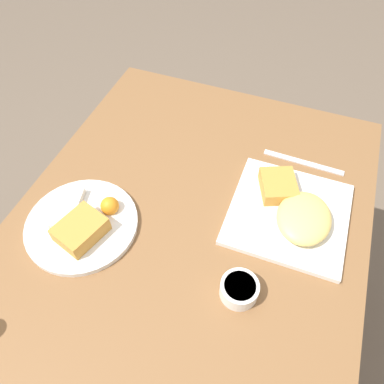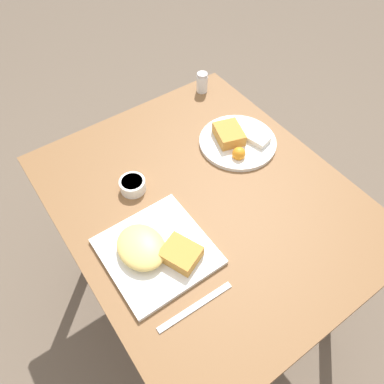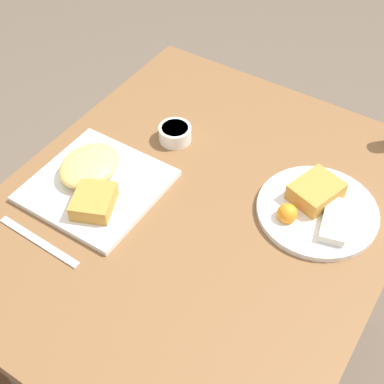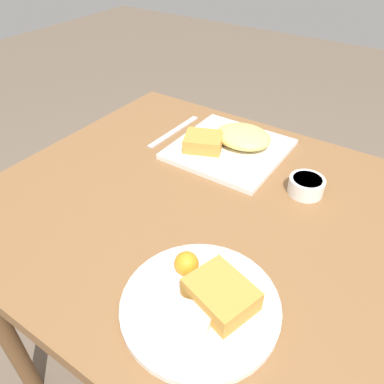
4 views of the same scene
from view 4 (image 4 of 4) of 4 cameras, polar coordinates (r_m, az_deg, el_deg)
name	(u,v)px [view 4 (image 4 of 4)]	position (r m, az deg, el deg)	size (l,w,h in m)	color
ground_plane	(203,372)	(1.42, 1.72, -25.74)	(8.00, 8.00, 0.00)	brown
dining_table	(208,236)	(0.88, 2.52, -6.65)	(0.99, 0.83, 0.75)	brown
plate_square_near	(231,143)	(1.00, 5.97, 7.37)	(0.27, 0.27, 0.06)	white
plate_oval_far	(202,301)	(0.63, 1.54, -16.25)	(0.26, 0.26, 0.05)	white
sauce_ramekin	(306,185)	(0.88, 17.01, 0.96)	(0.08, 0.08, 0.04)	white
butter_knife	(174,131)	(1.09, -2.75, 9.22)	(0.02, 0.21, 0.00)	silver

